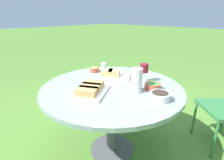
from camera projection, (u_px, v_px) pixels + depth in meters
The scene contains 10 objects.
ground_plane at pixel (112, 149), 1.90m from camera, with size 40.00×40.00×0.00m, color #4C7A2D.
dining_table at pixel (112, 95), 1.68m from camera, with size 1.31×1.31×0.75m.
water_pitcher at pixel (137, 80), 1.48m from camera, with size 0.10×0.10×0.21m.
wine_glass at pixel (144, 69), 1.70m from camera, with size 0.08×0.08×0.18m.
platter_bread_main at pixel (112, 74), 1.86m from camera, with size 0.36×0.38×0.08m.
platter_charcuterie at pixel (90, 89), 1.48m from camera, with size 0.43×0.39×0.07m.
bowl_fries at pixel (95, 69), 2.04m from camera, with size 0.11×0.11×0.05m.
bowl_salad at pixel (153, 86), 1.57m from camera, with size 0.14×0.14×0.05m.
bowl_olives at pixel (160, 96), 1.36m from camera, with size 0.16×0.16×0.06m.
cup_water_near at pixel (104, 66), 2.13m from camera, with size 0.06×0.06×0.08m.
Camera 1 is at (1.10, 1.05, 1.37)m, focal length 28.00 mm.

